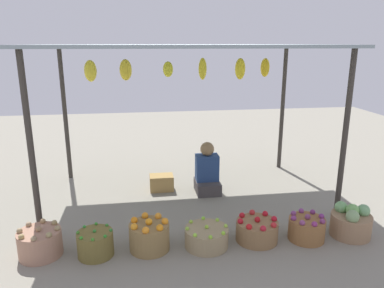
# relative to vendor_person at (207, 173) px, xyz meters

# --- Properties ---
(ground_plane) EXTENTS (14.00, 14.00, 0.00)m
(ground_plane) POSITION_rel_vendor_person_xyz_m (-0.33, -0.07, -0.30)
(ground_plane) COLOR gray
(market_stall_structure) EXTENTS (4.01, 2.33, 2.19)m
(market_stall_structure) POSITION_rel_vendor_person_xyz_m (-0.34, -0.06, 1.75)
(market_stall_structure) COLOR #38332D
(market_stall_structure) RESTS_ON ground
(vendor_person) EXTENTS (0.36, 0.44, 0.78)m
(vendor_person) POSITION_rel_vendor_person_xyz_m (0.00, 0.00, 0.00)
(vendor_person) COLOR #444040
(vendor_person) RESTS_ON ground
(basket_potatoes) EXTENTS (0.45, 0.45, 0.34)m
(basket_potatoes) POSITION_rel_vendor_person_xyz_m (-2.10, -1.48, -0.15)
(basket_potatoes) COLOR #A57860
(basket_potatoes) RESTS_ON ground
(basket_green_chilies) EXTENTS (0.38, 0.38, 0.30)m
(basket_green_chilies) POSITION_rel_vendor_person_xyz_m (-1.51, -1.56, -0.16)
(basket_green_chilies) COLOR brown
(basket_green_chilies) RESTS_ON ground
(basket_oranges) EXTENTS (0.44, 0.44, 0.37)m
(basket_oranges) POSITION_rel_vendor_person_xyz_m (-0.93, -1.52, -0.14)
(basket_oranges) COLOR olive
(basket_oranges) RESTS_ON ground
(basket_limes) EXTENTS (0.49, 0.49, 0.26)m
(basket_limes) POSITION_rel_vendor_person_xyz_m (-0.30, -1.55, -0.19)
(basket_limes) COLOR #99855F
(basket_limes) RESTS_ON ground
(basket_red_apples) EXTENTS (0.48, 0.48, 0.29)m
(basket_red_apples) POSITION_rel_vendor_person_xyz_m (0.30, -1.51, -0.17)
(basket_red_apples) COLOR olive
(basket_red_apples) RESTS_ON ground
(basket_purple_onions) EXTENTS (0.42, 0.42, 0.32)m
(basket_purple_onions) POSITION_rel_vendor_person_xyz_m (0.88, -1.57, -0.16)
(basket_purple_onions) COLOR olive
(basket_purple_onions) RESTS_ON ground
(basket_cabbages) EXTENTS (0.46, 0.46, 0.40)m
(basket_cabbages) POSITION_rel_vendor_person_xyz_m (1.43, -1.57, -0.13)
(basket_cabbages) COLOR #967454
(basket_cabbages) RESTS_ON ground
(wooden_crate_near_vendor) EXTENTS (0.36, 0.25, 0.24)m
(wooden_crate_near_vendor) POSITION_rel_vendor_person_xyz_m (-0.69, 0.16, -0.18)
(wooden_crate_near_vendor) COLOR #A98448
(wooden_crate_near_vendor) RESTS_ON ground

